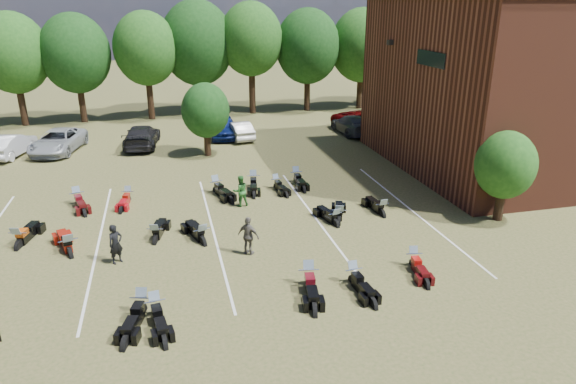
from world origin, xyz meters
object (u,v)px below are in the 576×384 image
object	(u,v)px
car_4	(223,127)
person_black	(116,244)
person_green	(240,191)
motorcycle_3	(156,317)
motorcycle_14	(78,204)
person_grey	(249,236)
motorcycle_7	(70,255)

from	to	relation	value
car_4	person_black	size ratio (longest dim) A/B	2.85
person_green	person_black	bearing A→B (deg)	29.37
person_green	motorcycle_3	size ratio (longest dim) A/B	0.73
car_4	person_green	distance (m)	14.52
motorcycle_3	motorcycle_14	size ratio (longest dim) A/B	0.95
car_4	motorcycle_3	distance (m)	24.26
person_black	person_grey	size ratio (longest dim) A/B	0.99
person_green	motorcycle_7	xyz separation A→B (m)	(-7.75, -3.77, -0.82)
person_black	motorcycle_3	bearing A→B (deg)	-106.03
person_black	person_grey	distance (m)	5.30
motorcycle_3	motorcycle_14	bearing A→B (deg)	100.21
motorcycle_14	motorcycle_7	bearing A→B (deg)	-102.85
car_4	person_black	xyz separation A→B (m)	(-6.74, -19.38, 0.02)
car_4	person_grey	xyz separation A→B (m)	(-1.46, -19.92, 0.03)
car_4	motorcycle_3	bearing A→B (deg)	-97.19
person_grey	motorcycle_3	world-z (taller)	person_grey
person_green	motorcycle_14	bearing A→B (deg)	-26.02
person_green	motorcycle_7	size ratio (longest dim) A/B	0.65
motorcycle_3	person_black	bearing A→B (deg)	100.44
motorcycle_3	motorcycle_14	world-z (taller)	motorcycle_14
person_grey	motorcycle_14	world-z (taller)	person_grey
person_green	person_grey	world-z (taller)	person_grey
person_green	motorcycle_14	xyz separation A→B (m)	(-8.18, 2.23, -0.82)
car_4	motorcycle_7	xyz separation A→B (m)	(-8.70, -18.27, -0.80)
person_grey	motorcycle_14	distance (m)	10.87
person_black	person_grey	xyz separation A→B (m)	(5.27, -0.54, 0.01)
motorcycle_14	motorcycle_3	bearing A→B (deg)	-88.21
person_grey	motorcycle_7	world-z (taller)	person_grey
person_green	motorcycle_7	world-z (taller)	person_green
motorcycle_7	person_grey	bearing A→B (deg)	148.41
car_4	person_green	bearing A→B (deg)	-88.40
person_grey	person_green	bearing A→B (deg)	-54.15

